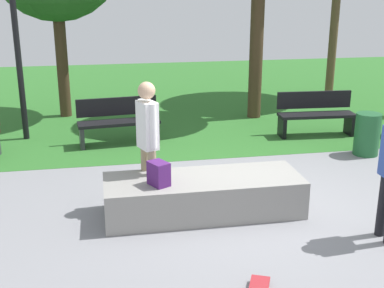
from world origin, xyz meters
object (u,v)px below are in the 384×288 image
(backpack_on_ledge, at_px, (159,174))
(park_bench_center_lawn, at_px, (316,113))
(trash_bin, at_px, (367,134))
(skater_watching, at_px, (148,135))
(concrete_ledge, at_px, (203,195))
(park_bench_by_oak, at_px, (118,120))

(backpack_on_ledge, xyz_separation_m, park_bench_center_lawn, (3.73, 3.49, -0.21))
(park_bench_center_lawn, relative_size, trash_bin, 2.05)
(backpack_on_ledge, xyz_separation_m, skater_watching, (-0.09, 0.49, 0.39))
(concrete_ledge, bearing_deg, backpack_on_ledge, -166.49)
(skater_watching, bearing_deg, park_bench_center_lawn, 38.13)
(trash_bin, bearing_deg, concrete_ledge, -151.02)
(concrete_ledge, bearing_deg, trash_bin, 28.98)
(park_bench_by_oak, bearing_deg, skater_watching, -84.69)
(park_bench_by_oak, height_order, park_bench_center_lawn, same)
(backpack_on_ledge, xyz_separation_m, park_bench_by_oak, (-0.38, 3.63, -0.21))
(backpack_on_ledge, relative_size, park_bench_by_oak, 0.20)
(park_bench_center_lawn, bearing_deg, backpack_on_ledge, -136.91)
(concrete_ledge, relative_size, park_bench_center_lawn, 1.67)
(park_bench_by_oak, distance_m, trash_bin, 4.78)
(concrete_ledge, bearing_deg, skater_watching, 154.45)
(park_bench_by_oak, xyz_separation_m, trash_bin, (4.52, -1.53, -0.09))
(skater_watching, bearing_deg, trash_bin, 20.75)
(skater_watching, distance_m, park_bench_center_lawn, 4.89)
(skater_watching, height_order, park_bench_center_lawn, skater_watching)
(backpack_on_ledge, bearing_deg, trash_bin, -91.04)
(park_bench_by_oak, height_order, trash_bin, park_bench_by_oak)
(concrete_ledge, distance_m, park_bench_by_oak, 3.63)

